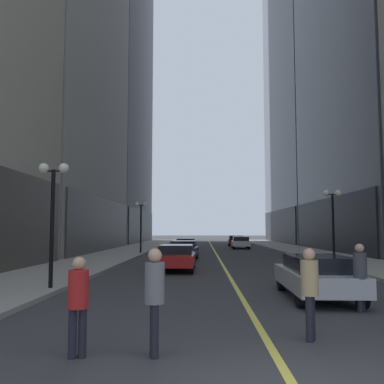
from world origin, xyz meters
name	(u,v)px	position (x,y,z in m)	size (l,w,h in m)	color
ground_plane	(215,252)	(0.00, 35.00, 0.00)	(200.00, 200.00, 0.00)	#38383A
sidewalk_left	(128,251)	(-8.25, 35.00, 0.07)	(4.50, 78.00, 0.15)	#9E9991
sidewalk_right	(303,251)	(8.25, 35.00, 0.07)	(4.50, 78.00, 0.15)	#9E9991
lane_centre_stripe	(215,252)	(0.00, 35.00, 0.00)	(0.16, 70.00, 0.01)	#E5D64C
building_right_far	(311,64)	(16.10, 60.00, 28.04)	(11.38, 26.00, 56.27)	slate
car_silver	(317,275)	(2.31, 7.96, 0.72)	(2.00, 4.71, 1.32)	#B7B7BC
car_red	(176,257)	(-2.56, 16.62, 0.72)	(1.89, 4.42, 1.32)	#B21919
car_blue	(184,250)	(-2.50, 24.12, 0.72)	(2.04, 4.29, 1.32)	navy
car_grey	(186,245)	(-2.61, 31.88, 0.72)	(1.80, 4.15, 1.32)	slate
car_white	(241,242)	(2.99, 41.24, 0.72)	(1.99, 4.26, 1.32)	silver
car_maroon	(236,240)	(3.07, 48.68, 0.72)	(2.08, 4.40, 1.32)	maroon
pedestrian_with_orange_bag	(360,272)	(2.87, 5.83, 1.03)	(0.48, 0.48, 1.76)	black
pedestrian_in_red_jacket	(78,299)	(-3.33, 1.78, 0.97)	(0.43, 0.43, 1.67)	black
pedestrian_in_tan_trench	(310,286)	(0.84, 2.96, 1.03)	(0.46, 0.46, 1.77)	black
pedestrian_in_grey_suit	(155,293)	(-2.05, 1.87, 1.06)	(0.40, 0.40, 1.81)	black
street_lamp_left_near	(53,197)	(-6.40, 9.10, 3.26)	(1.06, 0.36, 4.43)	black
street_lamp_left_far	(141,216)	(-6.40, 30.49, 3.26)	(1.06, 0.36, 4.43)	black
street_lamp_right_mid	(333,210)	(6.40, 19.51, 3.26)	(1.06, 0.36, 4.43)	black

